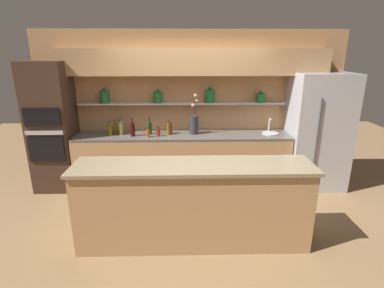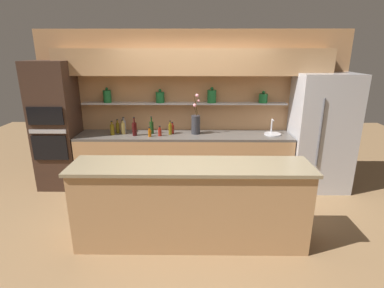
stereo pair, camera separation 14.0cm
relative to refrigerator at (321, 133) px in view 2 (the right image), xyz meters
name	(u,v)px [view 2 (the right image)]	position (x,y,z in m)	size (l,w,h in m)	color
ground_plane	(191,223)	(-2.13, -1.20, -0.96)	(12.00, 12.00, 0.00)	olive
back_wall_unit	(192,94)	(-2.13, 0.33, 0.59)	(5.20, 0.44, 2.60)	tan
back_counter_unit	(184,160)	(-2.27, 0.04, -0.50)	(3.56, 0.62, 0.92)	tan
island_counter	(191,204)	(-2.13, -1.60, -0.45)	(2.78, 0.61, 1.02)	tan
refrigerator	(321,133)	(0.00, 0.00, 0.00)	(0.94, 0.73, 1.93)	#B7B7BC
oven_tower	(56,126)	(-4.40, 0.04, 0.09)	(0.66, 0.64, 2.12)	#3D281E
flower_vase	(196,123)	(-2.07, 0.09, 0.14)	(0.15, 0.18, 0.68)	#2D2D33
sink_fixture	(272,133)	(-0.79, 0.05, -0.02)	(0.27, 0.27, 0.25)	#B7B7BC
bottle_wine_0	(134,129)	(-3.08, -0.04, 0.07)	(0.07, 0.07, 0.31)	#380C0C
bottle_sauce_1	(150,133)	(-2.82, -0.10, 0.02)	(0.05, 0.05, 0.16)	#9E4C0A
bottle_oil_2	(118,128)	(-3.40, 0.11, 0.05)	(0.06, 0.06, 0.24)	brown
bottle_wine_3	(152,127)	(-2.82, 0.09, 0.06)	(0.07, 0.07, 0.30)	#193814
bottle_sauce_4	(160,132)	(-2.66, -0.05, 0.02)	(0.06, 0.06, 0.17)	maroon
bottle_sauce_5	(124,128)	(-3.32, 0.22, 0.02)	(0.05, 0.05, 0.16)	#9E4C0A
bottle_oil_6	(170,129)	(-2.50, 0.04, 0.05)	(0.06, 0.06, 0.24)	brown
bottle_spirit_7	(124,126)	(-3.30, 0.14, 0.07)	(0.07, 0.07, 0.27)	gray
bottle_spirit_8	(123,128)	(-3.29, 0.06, 0.06)	(0.07, 0.07, 0.25)	tan
bottle_sauce_9	(172,129)	(-2.47, 0.11, 0.04)	(0.06, 0.06, 0.20)	maroon
bottle_oil_10	(112,129)	(-3.46, 0.00, 0.05)	(0.07, 0.07, 0.24)	brown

